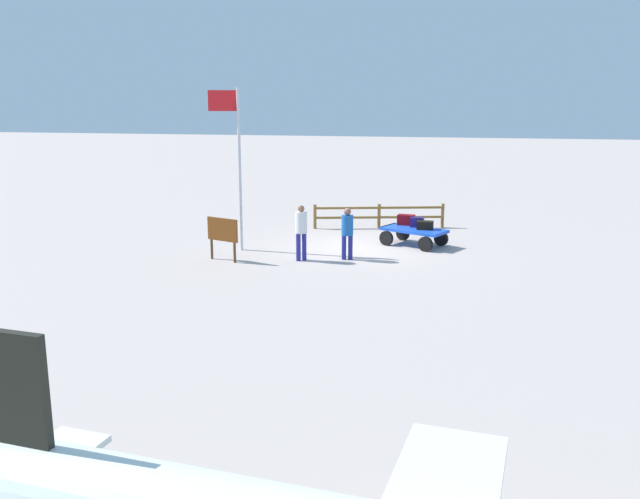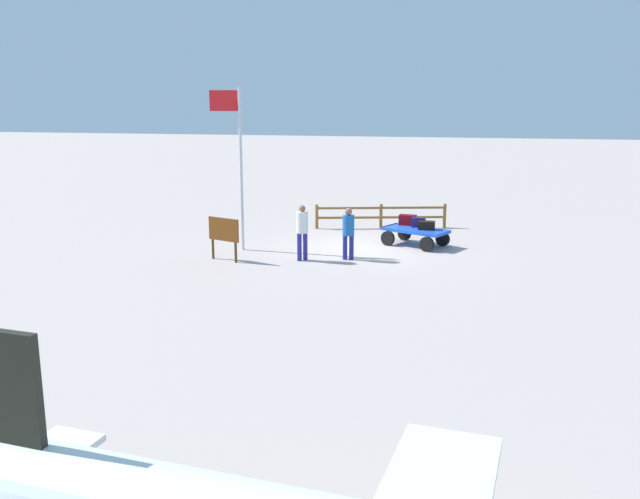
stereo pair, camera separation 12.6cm
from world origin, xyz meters
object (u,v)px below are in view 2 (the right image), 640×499
Objects in this scene: suitcase_maroon at (419,222)px; flagpole at (237,153)px; signboard at (224,232)px; luggage_cart at (415,233)px; worker_lead at (348,229)px; suitcase_navy at (408,220)px; worker_trailing at (302,228)px; suitcase_dark at (427,225)px.

flagpole is at bearing 19.50° from suitcase_maroon.
flagpole reaches higher than signboard.
suitcase_maroon is 0.35× the size of signboard.
worker_lead is at bearing 52.00° from luggage_cart.
worker_lead is at bearing -166.14° from signboard.
suitcase_navy is 6.28m from flagpole.
suitcase_navy is 0.12× the size of flagpole.
suitcase_maroon is 0.29× the size of worker_lead.
luggage_cart is 4.32m from worker_trailing.
worker_trailing reaches higher than suitcase_maroon.
worker_lead reaches higher than suitcase_navy.
worker_lead is at bearing 61.98° from suitcase_navy.
suitcase_dark reaches higher than luggage_cart.
flagpole reaches higher than worker_lead.
worker_trailing is at bearing 16.66° from worker_lead.
flagpole is at bearing -9.79° from worker_lead.
suitcase_navy is 0.36× the size of worker_trailing.
worker_trailing is 3.37m from flagpole.
worker_trailing is at bearing 48.96° from suitcase_navy.
flagpole is at bearing -23.87° from worker_trailing.
signboard is at bearing 36.32° from suitcase_navy.
suitcase_maroon is (-0.10, -0.27, 0.32)m from luggage_cart.
luggage_cart is at bearing 68.85° from suitcase_maroon.
suitcase_navy is at bearing -63.03° from luggage_cart.
worker_trailing is 1.29× the size of signboard.
luggage_cart is 5.10× the size of suitcase_maroon.
luggage_cart is 1.79× the size of signboard.
suitcase_maroon is 4.54m from worker_trailing.
signboard is (3.70, 0.91, -0.06)m from worker_lead.
flagpole is (3.73, -0.64, 2.22)m from worker_lead.
suitcase_navy is at bearing -156.36° from flagpole.
flagpole is at bearing 23.64° from suitcase_navy.
worker_trailing reaches higher than signboard.
worker_trailing reaches higher than suitcase_dark.
worker_trailing reaches higher than suitcase_navy.
luggage_cart is 3.86× the size of suitcase_navy.
suitcase_navy is 1.12× the size of suitcase_dark.
signboard is (-0.03, 1.56, -2.28)m from flagpole.
suitcase_maroon is at bearing -147.77° from signboard.
suitcase_navy is 4.48m from worker_trailing.
suitcase_navy is (0.29, -0.57, 0.33)m from luggage_cart.
signboard reaches higher than luggage_cart.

